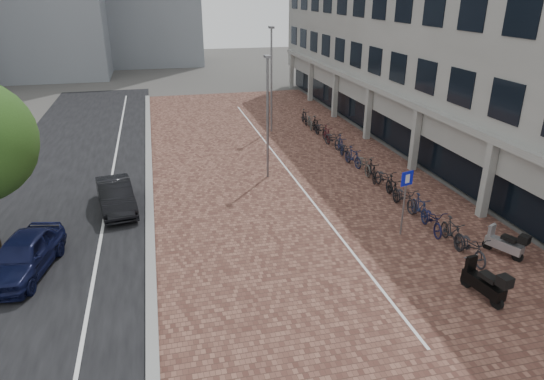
{
  "coord_description": "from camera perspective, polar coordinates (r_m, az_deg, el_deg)",
  "views": [
    {
      "loc": [
        -4.39,
        -12.04,
        9.07
      ],
      "look_at": [
        0.0,
        6.0,
        1.3
      ],
      "focal_mm": 31.73,
      "sensor_mm": 36.0,
      "label": 1
    }
  ],
  "objects": [
    {
      "name": "ground",
      "position": [
        15.7,
        5.32,
        -12.69
      ],
      "size": [
        140.0,
        140.0,
        0.0
      ],
      "primitive_type": "plane",
      "color": "#474442",
      "rests_on": "ground"
    },
    {
      "name": "lamp_near",
      "position": [
        24.19,
        -0.53,
        8.33
      ],
      "size": [
        0.12,
        0.12,
        6.13
      ],
      "primitive_type": "cylinder",
      "color": "gray",
      "rests_on": "ground"
    },
    {
      "name": "lamp_far",
      "position": [
        32.62,
        -0.07,
        12.74
      ],
      "size": [
        0.12,
        0.12,
        6.84
      ],
      "primitive_type": "cylinder",
      "color": "slate",
      "rests_on": "ground"
    },
    {
      "name": "scooter_front",
      "position": [
        19.55,
        25.87,
        -5.64
      ],
      "size": [
        1.11,
        1.64,
        1.09
      ],
      "primitive_type": null,
      "rotation": [
        0.0,
        0.0,
        0.44
      ],
      "color": "#BABAC0",
      "rests_on": "ground"
    },
    {
      "name": "plaza_brick",
      "position": [
        26.47,
        1.13,
        2.69
      ],
      "size": [
        14.5,
        42.0,
        0.04
      ],
      "primitive_type": "cube",
      "color": "brown",
      "rests_on": "ground"
    },
    {
      "name": "parking_line",
      "position": [
        26.51,
        1.55,
        2.78
      ],
      "size": [
        0.1,
        30.0,
        0.0
      ],
      "primitive_type": "cube",
      "color": "white",
      "rests_on": "plaza_brick"
    },
    {
      "name": "car_dark",
      "position": [
        22.28,
        -18.05,
        -0.65
      ],
      "size": [
        2.04,
        4.2,
        1.32
      ],
      "primitive_type": "imported",
      "rotation": [
        0.0,
        0.0,
        0.17
      ],
      "color": "black",
      "rests_on": "ground"
    },
    {
      "name": "office_building",
      "position": [
        32.98,
        19.33,
        20.46
      ],
      "size": [
        8.4,
        40.0,
        15.0
      ],
      "color": "#989893",
      "rests_on": "ground"
    },
    {
      "name": "street_asphalt",
      "position": [
        26.1,
        -22.92,
        0.51
      ],
      "size": [
        8.0,
        50.0,
        0.03
      ],
      "primitive_type": "cube",
      "color": "black",
      "rests_on": "ground"
    },
    {
      "name": "parking_sign",
      "position": [
        19.19,
        15.54,
        -0.27
      ],
      "size": [
        0.55,
        0.2,
        2.71
      ],
      "rotation": [
        0.0,
        0.0,
        0.28
      ],
      "color": "slate",
      "rests_on": "ground"
    },
    {
      "name": "bike_row",
      "position": [
        26.39,
        10.4,
        3.43
      ],
      "size": [
        1.08,
        21.45,
        1.05
      ],
      "color": "black",
      "rests_on": "ground"
    },
    {
      "name": "car_navy",
      "position": [
        18.57,
        -27.38,
        -6.9
      ],
      "size": [
        2.47,
        4.33,
        1.39
      ],
      "primitive_type": "imported",
      "rotation": [
        0.0,
        0.0,
        -0.21
      ],
      "color": "black",
      "rests_on": "ground"
    },
    {
      "name": "curb",
      "position": [
        25.68,
        -14.38,
        1.45
      ],
      "size": [
        0.35,
        42.0,
        0.14
      ],
      "primitive_type": "cube",
      "color": "gray",
      "rests_on": "ground"
    },
    {
      "name": "lane_line",
      "position": [
        25.82,
        -18.57,
        0.96
      ],
      "size": [
        0.12,
        44.0,
        0.0
      ],
      "primitive_type": "cube",
      "color": "white",
      "rests_on": "street_asphalt"
    },
    {
      "name": "scooter_mid",
      "position": [
        16.71,
        23.83,
        -9.91
      ],
      "size": [
        0.83,
        1.84,
        1.22
      ],
      "primitive_type": null,
      "rotation": [
        0.0,
        0.0,
        0.16
      ],
      "color": "black",
      "rests_on": "ground"
    }
  ]
}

